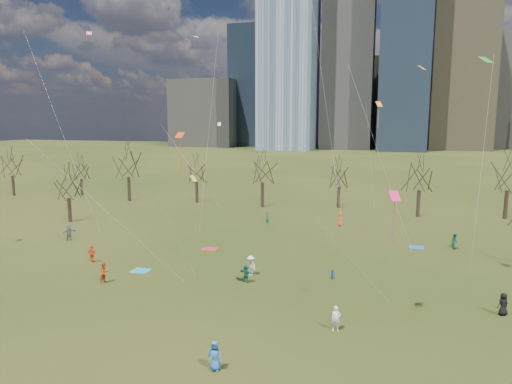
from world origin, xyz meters
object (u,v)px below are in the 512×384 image
(person_0, at_px, (215,356))
(blanket_navy, at_px, (416,247))
(blanket_teal, at_px, (140,271))
(person_1, at_px, (336,319))
(person_2, at_px, (104,273))
(person_4, at_px, (92,254))
(blanket_crimson, at_px, (210,249))

(person_0, bearing_deg, blanket_navy, 62.45)
(blanket_teal, xyz_separation_m, person_1, (19.03, -7.36, 0.84))
(blanket_teal, distance_m, person_1, 20.42)
(person_1, distance_m, person_2, 20.68)
(blanket_navy, xyz_separation_m, person_2, (-26.75, -19.40, 0.88))
(blanket_teal, distance_m, person_4, 6.15)
(person_1, bearing_deg, blanket_crimson, 115.54)
(person_0, bearing_deg, person_2, 138.71)
(blanket_crimson, height_order, person_2, person_2)
(person_4, bearing_deg, person_0, 148.20)
(blanket_teal, distance_m, blanket_crimson, 9.36)
(blanket_crimson, distance_m, person_2, 13.31)
(blanket_crimson, height_order, person_4, person_4)
(person_1, height_order, person_4, person_1)
(blanket_navy, distance_m, person_0, 32.40)
(person_1, bearing_deg, person_2, 151.27)
(blanket_teal, xyz_separation_m, blanket_navy, (25.43, 15.70, 0.00))
(blanket_teal, bearing_deg, person_4, 169.80)
(blanket_crimson, distance_m, person_4, 12.19)
(person_0, relative_size, person_4, 1.03)
(blanket_teal, xyz_separation_m, person_2, (-1.32, -3.70, 0.88))
(blanket_navy, bearing_deg, person_4, -155.05)
(person_2, bearing_deg, person_1, -88.02)
(person_0, distance_m, person_2, 17.79)
(blanket_navy, distance_m, person_1, 23.94)
(blanket_crimson, xyz_separation_m, person_0, (9.52, -22.90, 0.86))
(blanket_crimson, distance_m, person_0, 24.81)
(blanket_navy, relative_size, person_2, 0.90)
(blanket_navy, relative_size, person_1, 0.94)
(person_4, bearing_deg, blanket_navy, -148.02)
(blanket_teal, distance_m, person_0, 19.30)
(blanket_navy, bearing_deg, person_2, -144.05)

